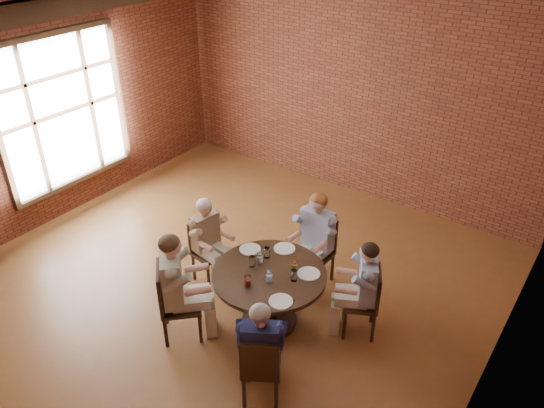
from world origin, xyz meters
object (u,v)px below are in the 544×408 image
Objects in this scene: chair_c at (206,248)px; diner_a at (362,289)px; chair_b at (318,247)px; diner_b at (315,240)px; diner_c at (209,242)px; dining_table at (269,288)px; diner_d at (179,287)px; diner_e at (261,352)px; chair_e at (261,367)px; chair_a at (367,299)px; chair_d at (172,299)px; smartphone at (290,303)px.

diner_a is at bearing -72.14° from chair_c.
chair_b is 1.46m from chair_c.
diner_b is 1.08× the size of diner_c.
dining_table is 0.97m from diner_b.
diner_c is at bearing 169.64° from dining_table.
diner_b is at bearing -45.76° from diner_c.
chair_c is 1.07m from diner_d.
diner_a is 1.46m from diner_e.
dining_table is 1.15m from chair_e.
chair_d reaches higher than chair_a.
diner_e is (1.28, -0.19, -0.07)m from diner_d.
diner_e is (-0.37, -1.41, -0.00)m from diner_a.
chair_a is 0.72× the size of diner_e.
dining_table is 1.37× the size of chair_d.
chair_d reaches higher than chair_c.
chair_b is (-0.91, 0.55, -0.12)m from diner_a.
diner_c is at bearing -27.51° from chair_d.
diner_a is 9.53× the size of smartphone.
diner_b is 1.94m from chair_d.
dining_table is 1.00× the size of diner_b.
diner_d reaches higher than chair_a.
chair_e reaches higher than smartphone.
diner_e is (1.67, -1.12, 0.01)m from diner_c.
chair_a is 1.52m from diner_e.
chair_e is (1.32, -0.25, -0.20)m from diner_d.
diner_c is at bearing -144.70° from diner_b.
diner_d reaches higher than diner_c.
dining_table is 1.48× the size of chair_a.
diner_b is 1.06× the size of diner_e.
diner_d is at bearing -81.39° from diner_a.
diner_a is 0.91× the size of diner_d.
diner_b is 1.49× the size of chair_e.
diner_d reaches higher than chair_c.
diner_a is (0.93, 0.49, 0.10)m from dining_table.
chair_b is at bearing -69.13° from chair_d.
diner_c is (-1.13, -0.84, 0.11)m from chair_b.
diner_e is at bearing -73.37° from chair_b.
chair_d is (0.39, -1.01, 0.04)m from chair_c.
diner_e reaches higher than chair_c.
dining_table is 1.04m from diner_d.
chair_c is 0.15m from diner_c.
chair_a is 1.01× the size of chair_e.
chair_e is at bearing -142.95° from chair_d.
diner_c is 1.38× the size of chair_e.
chair_a is 6.80× the size of smartphone.
chair_a is at bearing -99.15° from diner_d.
diner_e is (-0.44, -1.45, 0.13)m from chair_a.
smartphone is at bearing -96.69° from chair_c.
chair_c reaches higher than smartphone.
chair_c is 0.72× the size of diner_c.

